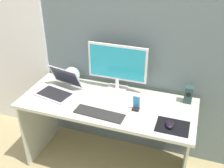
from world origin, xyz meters
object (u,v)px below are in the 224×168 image
(speaker_right, at_px, (189,94))
(keyboard_external, at_px, (99,114))
(fishbowl, at_px, (72,75))
(laptop, at_px, (59,88))
(mouse, at_px, (170,124))
(phone_in_dock, at_px, (136,105))
(monitor, at_px, (117,65))

(speaker_right, height_order, keyboard_external, speaker_right)
(speaker_right, bearing_deg, fishbowl, 179.97)
(laptop, bearing_deg, mouse, -9.48)
(speaker_right, relative_size, mouse, 1.52)
(speaker_right, xyz_separation_m, keyboard_external, (-0.67, -0.41, -0.07))
(mouse, xyz_separation_m, phone_in_dock, (-0.30, 0.13, 0.03))
(monitor, bearing_deg, speaker_right, -0.69)
(monitor, distance_m, keyboard_external, 0.49)
(mouse, height_order, phone_in_dock, phone_in_dock)
(mouse, bearing_deg, laptop, 163.35)
(speaker_right, bearing_deg, phone_in_dock, -147.18)
(monitor, relative_size, fishbowl, 3.40)
(keyboard_external, bearing_deg, phone_in_dock, 33.96)
(phone_in_dock, bearing_deg, monitor, 133.75)
(laptop, xyz_separation_m, fishbowl, (0.03, 0.22, 0.03))
(speaker_right, height_order, laptop, laptop)
(monitor, height_order, keyboard_external, monitor)
(fishbowl, height_order, mouse, fishbowl)
(keyboard_external, relative_size, phone_in_dock, 2.99)
(keyboard_external, distance_m, phone_in_dock, 0.32)
(fishbowl, bearing_deg, phone_in_dock, -19.73)
(fishbowl, xyz_separation_m, keyboard_external, (0.44, -0.42, -0.07))
(fishbowl, distance_m, mouse, 1.08)
(monitor, bearing_deg, phone_in_dock, -46.25)
(monitor, relative_size, mouse, 5.44)
(monitor, height_order, phone_in_dock, monitor)
(fishbowl, relative_size, phone_in_dock, 1.15)
(phone_in_dock, bearing_deg, fishbowl, 160.27)
(fishbowl, bearing_deg, monitor, 0.89)
(phone_in_dock, bearing_deg, laptop, 176.92)
(laptop, bearing_deg, keyboard_external, -22.98)
(monitor, height_order, speaker_right, monitor)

